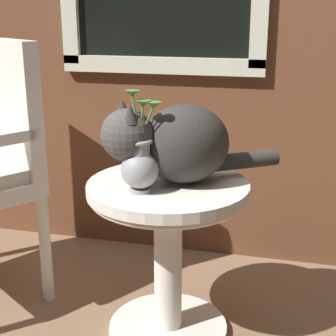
% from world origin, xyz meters
% --- Properties ---
extents(wicker_side_table, '(0.53, 0.53, 0.56)m').
position_xyz_m(wicker_side_table, '(0.16, 0.08, 0.38)').
color(wicker_side_table, silver).
rests_on(wicker_side_table, ground_plane).
extents(cat, '(0.53, 0.39, 0.27)m').
position_xyz_m(cat, '(0.19, 0.09, 0.69)').
color(cat, '#33302D').
rests_on(cat, wicker_side_table).
extents(pewter_vase_with_ivy, '(0.12, 0.12, 0.31)m').
position_xyz_m(pewter_vase_with_ivy, '(0.10, -0.02, 0.65)').
color(pewter_vase_with_ivy, '#99999E').
rests_on(pewter_vase_with_ivy, wicker_side_table).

